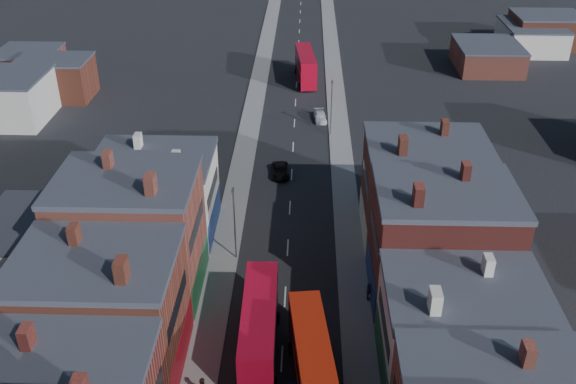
# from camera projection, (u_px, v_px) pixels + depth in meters

# --- Properties ---
(pavement_west) EXTENTS (3.00, 200.00, 0.12)m
(pavement_west) POSITION_uv_depth(u_px,v_px,m) (242.00, 166.00, 82.68)
(pavement_west) COLOR gray
(pavement_west) RESTS_ON ground
(pavement_east) EXTENTS (3.00, 200.00, 0.12)m
(pavement_east) POSITION_uv_depth(u_px,v_px,m) (343.00, 168.00, 82.34)
(pavement_east) COLOR gray
(pavement_east) RESTS_ON ground
(lamp_post_2) EXTENTS (0.25, 0.70, 8.12)m
(lamp_post_2) POSITION_uv_depth(u_px,v_px,m) (234.00, 219.00, 63.02)
(lamp_post_2) COLOR slate
(lamp_post_2) RESTS_ON ground
(lamp_post_3) EXTENTS (0.25, 0.70, 8.12)m
(lamp_post_3) POSITION_uv_depth(u_px,v_px,m) (331.00, 104.00, 88.70)
(lamp_post_3) COLOR slate
(lamp_post_3) RESTS_ON ground
(bus_0) EXTENTS (3.17, 11.94, 5.14)m
(bus_0) POSITION_uv_depth(u_px,v_px,m) (259.00, 328.00, 52.27)
(bus_0) COLOR #A60920
(bus_0) RESTS_ON ground
(bus_1) EXTENTS (3.93, 11.60, 4.91)m
(bus_1) POSITION_uv_depth(u_px,v_px,m) (312.00, 361.00, 49.27)
(bus_1) COLOR red
(bus_1) RESTS_ON ground
(bus_2) EXTENTS (3.83, 11.87, 5.03)m
(bus_2) POSITION_uv_depth(u_px,v_px,m) (306.00, 66.00, 108.68)
(bus_2) COLOR #A2071A
(bus_2) RESTS_ON ground
(car_2) EXTENTS (2.53, 4.76, 1.27)m
(car_2) POSITION_uv_depth(u_px,v_px,m) (280.00, 171.00, 80.38)
(car_2) COLOR black
(car_2) RESTS_ON ground
(car_3) EXTENTS (2.10, 4.35, 1.22)m
(car_3) POSITION_uv_depth(u_px,v_px,m) (320.00, 117.00, 95.20)
(car_3) COLOR white
(car_3) RESTS_ON ground
(ped_3) EXTENTS (0.63, 1.14, 1.86)m
(ped_3) POSITION_uv_depth(u_px,v_px,m) (368.00, 291.00, 59.07)
(ped_3) COLOR #58524B
(ped_3) RESTS_ON pavement_east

